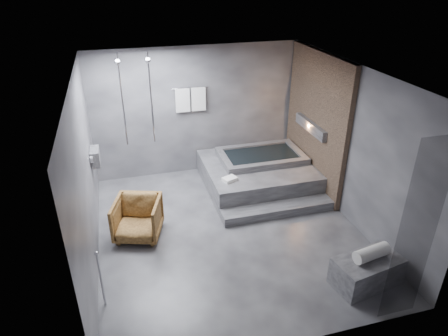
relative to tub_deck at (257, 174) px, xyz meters
name	(u,v)px	position (x,y,z in m)	size (l,w,h in m)	color
room	(248,134)	(-0.65, -1.21, 1.48)	(5.00, 5.04, 2.82)	#2E2D30
tub_deck	(257,174)	(0.00, 0.00, 0.00)	(2.20, 2.00, 0.50)	#333335
tub_step	(278,210)	(0.00, -1.18, -0.16)	(2.20, 0.36, 0.18)	#333335
concrete_bench	(366,271)	(0.55, -3.25, -0.03)	(0.99, 0.54, 0.44)	#37373A
driftwood_chair	(138,218)	(-2.60, -1.16, 0.11)	(0.76, 0.78, 0.71)	#462B11
rolled_towel	(372,253)	(0.58, -3.23, 0.29)	(0.20, 0.20, 0.56)	silver
deck_towel	(230,179)	(-0.77, -0.55, 0.28)	(0.26, 0.19, 0.07)	white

